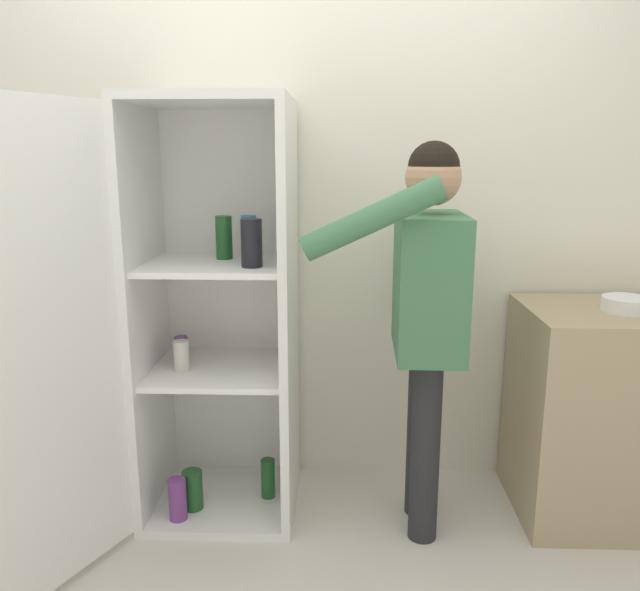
{
  "coord_description": "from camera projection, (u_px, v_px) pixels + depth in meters",
  "views": [
    {
      "loc": [
        0.19,
        -1.84,
        1.51
      ],
      "look_at": [
        0.1,
        0.64,
        0.94
      ],
      "focal_mm": 35.0,
      "sensor_mm": 36.0,
      "label": 1
    }
  ],
  "objects": [
    {
      "name": "refrigerator",
      "position": [
        187.0,
        321.0,
        2.5
      ],
      "size": [
        0.93,
        1.15,
        1.72
      ],
      "color": "white",
      "rests_on": "ground_plane"
    },
    {
      "name": "wall_back",
      "position": [
        300.0,
        207.0,
        2.81
      ],
      "size": [
        7.0,
        0.06,
        2.55
      ],
      "color": "silver",
      "rests_on": "ground_plane"
    },
    {
      "name": "person",
      "position": [
        426.0,
        297.0,
        2.39
      ],
      "size": [
        0.61,
        0.59,
        1.56
      ],
      "color": "#262628",
      "rests_on": "ground_plane"
    },
    {
      "name": "counter",
      "position": [
        607.0,
        413.0,
        2.61
      ],
      "size": [
        0.72,
        0.58,
        0.9
      ],
      "color": "tan",
      "rests_on": "ground_plane"
    },
    {
      "name": "bowl",
      "position": [
        627.0,
        304.0,
        2.48
      ],
      "size": [
        0.19,
        0.19,
        0.06
      ],
      "color": "white",
      "rests_on": "counter"
    }
  ]
}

